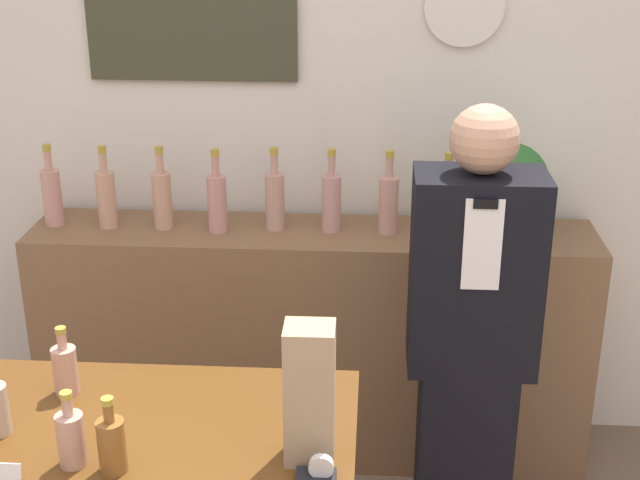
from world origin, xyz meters
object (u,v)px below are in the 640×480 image
(potted_plant, at_px, (509,186))
(paper_bag, at_px, (310,394))
(shopkeeper, at_px, (470,348))
(tape_dispenser, at_px, (318,475))

(potted_plant, bearing_deg, paper_bag, -114.51)
(shopkeeper, height_order, paper_bag, shopkeeper)
(shopkeeper, relative_size, tape_dispenser, 17.52)
(paper_bag, xyz_separation_m, tape_dispenser, (0.02, -0.09, -0.15))
(potted_plant, height_order, tape_dispenser, potted_plant)
(tape_dispenser, bearing_deg, potted_plant, 67.71)
(shopkeeper, distance_m, paper_bag, 0.97)
(tape_dispenser, bearing_deg, paper_bag, 104.38)
(potted_plant, bearing_deg, shopkeeper, -106.98)
(tape_dispenser, bearing_deg, shopkeeper, 64.61)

